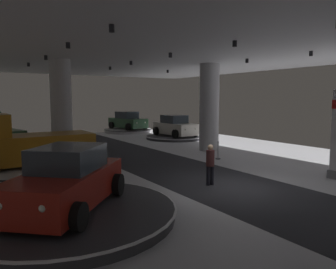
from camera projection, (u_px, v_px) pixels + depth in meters
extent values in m
cube|color=silver|center=(232.00, 188.00, 12.55)|extent=(24.00, 44.00, 0.05)
cube|color=#2D2D33|center=(232.00, 187.00, 12.55)|extent=(4.40, 44.00, 0.01)
cube|color=silver|center=(235.00, 37.00, 11.94)|extent=(24.00, 44.00, 0.10)
cylinder|color=black|center=(112.00, 28.00, 9.44)|extent=(0.16, 0.16, 0.22)
cylinder|color=black|center=(68.00, 45.00, 12.47)|extent=(0.16, 0.16, 0.22)
cylinder|color=black|center=(46.00, 58.00, 16.24)|extent=(0.16, 0.16, 0.22)
cylinder|color=black|center=(28.00, 65.00, 19.55)|extent=(0.16, 0.16, 0.22)
cylinder|color=black|center=(235.00, 44.00, 12.10)|extent=(0.16, 0.16, 0.22)
cylinder|color=black|center=(170.00, 55.00, 15.29)|extent=(0.16, 0.16, 0.22)
cylinder|color=black|center=(131.00, 63.00, 18.64)|extent=(0.16, 0.16, 0.22)
cylinder|color=black|center=(110.00, 68.00, 21.95)|extent=(0.16, 0.16, 0.22)
cylinder|color=black|center=(311.00, 54.00, 14.73)|extent=(0.16, 0.16, 0.22)
cylinder|color=black|center=(247.00, 61.00, 17.59)|extent=(0.16, 0.16, 0.22)
cylinder|color=black|center=(202.00, 67.00, 21.18)|extent=(0.16, 0.16, 0.22)
cylinder|color=black|center=(168.00, 71.00, 24.47)|extent=(0.16, 0.16, 0.22)
cylinder|color=silver|center=(61.00, 109.00, 18.67)|extent=(1.16, 1.16, 5.50)
cylinder|color=silver|center=(209.00, 108.00, 21.07)|extent=(1.24, 1.24, 5.50)
cylinder|color=black|center=(1.00, 140.00, 21.42)|extent=(0.46, 0.88, 0.84)
cylinder|color=black|center=(24.00, 146.00, 18.84)|extent=(0.46, 0.88, 0.84)
cylinder|color=#B7B7BC|center=(128.00, 131.00, 32.79)|extent=(4.54, 4.54, 0.33)
cylinder|color=black|center=(128.00, 129.00, 32.77)|extent=(4.64, 4.64, 0.05)
cube|color=#2D5638|center=(128.00, 123.00, 32.70)|extent=(2.53, 4.46, 0.90)
cube|color=#2D3842|center=(127.00, 115.00, 32.73)|extent=(1.88, 2.15, 0.70)
cylinder|color=black|center=(145.00, 126.00, 32.37)|extent=(0.34, 0.71, 0.68)
cylinder|color=black|center=(128.00, 127.00, 31.02)|extent=(0.34, 0.71, 0.68)
cylinder|color=black|center=(128.00, 124.00, 34.45)|extent=(0.34, 0.71, 0.68)
cylinder|color=black|center=(111.00, 125.00, 33.10)|extent=(0.34, 0.71, 0.68)
sphere|color=white|center=(145.00, 122.00, 31.53)|extent=(0.18, 0.18, 0.18)
sphere|color=white|center=(137.00, 123.00, 30.86)|extent=(0.18, 0.18, 0.18)
cylinder|color=#333338|center=(175.00, 137.00, 27.55)|extent=(4.80, 4.80, 0.25)
cylinder|color=white|center=(175.00, 136.00, 27.54)|extent=(4.89, 4.89, 0.05)
cube|color=silver|center=(175.00, 128.00, 27.47)|extent=(1.89, 4.24, 0.90)
cube|color=#2D3842|center=(174.00, 119.00, 27.51)|extent=(1.60, 1.93, 0.70)
cylinder|color=black|center=(195.00, 132.00, 26.87)|extent=(0.24, 0.68, 0.68)
cylinder|color=black|center=(175.00, 134.00, 25.77)|extent=(0.24, 0.68, 0.68)
cylinder|color=black|center=(175.00, 130.00, 29.23)|extent=(0.24, 0.68, 0.68)
cylinder|color=black|center=(156.00, 131.00, 28.13)|extent=(0.24, 0.68, 0.68)
sphere|color=white|center=(195.00, 129.00, 26.03)|extent=(0.18, 0.18, 0.18)
sphere|color=white|center=(185.00, 129.00, 25.48)|extent=(0.18, 0.18, 0.18)
cylinder|color=#B7B7BC|center=(32.00, 169.00, 14.86)|extent=(5.57, 5.57, 0.38)
cylinder|color=black|center=(32.00, 165.00, 14.84)|extent=(5.68, 5.68, 0.05)
cube|color=#B77519|center=(31.00, 148.00, 14.76)|extent=(5.31, 2.12, 1.20)
cube|color=#28333D|center=(0.00, 126.00, 14.00)|extent=(0.09, 1.75, 0.75)
cylinder|color=black|center=(80.00, 155.00, 14.81)|extent=(0.84, 0.28, 0.84)
cylinder|color=black|center=(66.00, 149.00, 16.77)|extent=(0.84, 0.28, 0.84)
cylinder|color=#333338|center=(67.00, 214.00, 9.15)|extent=(5.94, 5.94, 0.32)
cylinder|color=white|center=(67.00, 209.00, 9.14)|extent=(6.06, 6.06, 0.05)
cube|color=maroon|center=(67.00, 187.00, 9.07)|extent=(4.15, 4.33, 0.90)
cube|color=#2D3842|center=(68.00, 159.00, 9.13)|extent=(2.43, 2.46, 0.70)
cylinder|color=black|center=(79.00, 217.00, 7.53)|extent=(0.62, 0.65, 0.68)
cylinder|color=black|center=(0.00, 212.00, 7.86)|extent=(0.62, 0.65, 0.68)
cylinder|color=black|center=(118.00, 185.00, 10.34)|extent=(0.62, 0.65, 0.68)
cylinder|color=black|center=(58.00, 182.00, 10.66)|extent=(0.62, 0.65, 0.68)
sphere|color=white|center=(43.00, 208.00, 6.96)|extent=(0.18, 0.18, 0.18)
sphere|color=white|center=(0.00, 206.00, 7.12)|extent=(0.18, 0.18, 0.18)
cylinder|color=black|center=(208.00, 175.00, 12.72)|extent=(0.14, 0.14, 0.80)
cylinder|color=black|center=(212.00, 175.00, 12.79)|extent=(0.14, 0.14, 0.80)
cylinder|color=#472323|center=(210.00, 158.00, 12.69)|extent=(0.32, 0.32, 0.62)
sphere|color=tan|center=(210.00, 147.00, 12.64)|extent=(0.22, 0.22, 0.22)
cylinder|color=#333338|center=(218.00, 159.00, 18.31)|extent=(0.28, 0.28, 0.04)
cylinder|color=#B2B2B7|center=(218.00, 150.00, 18.26)|extent=(0.07, 0.07, 0.96)
sphere|color=#B2B2B7|center=(218.00, 142.00, 18.21)|extent=(0.10, 0.10, 0.10)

